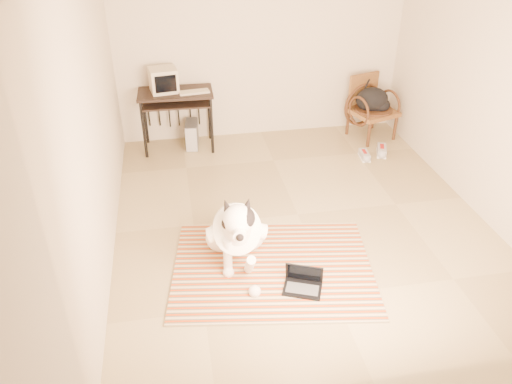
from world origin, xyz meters
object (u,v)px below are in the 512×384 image
object	(u,v)px
crt_monitor	(163,80)
backpack	(373,100)
rattan_chair	(371,107)
laptop	(303,282)
pc_tower	(192,135)
dog	(236,231)
computer_desk	(176,100)

from	to	relation	value
crt_monitor	backpack	distance (m)	2.94
backpack	rattan_chair	bearing A→B (deg)	94.55
laptop	backpack	distance (m)	3.53
crt_monitor	backpack	xyz separation A→B (m)	(2.90, -0.18, -0.42)
pc_tower	laptop	bearing A→B (deg)	-76.04
dog	laptop	world-z (taller)	dog
rattan_chair	computer_desk	bearing A→B (deg)	178.34
computer_desk	rattan_chair	distance (m)	2.77
laptop	computer_desk	world-z (taller)	computer_desk
laptop	dog	bearing A→B (deg)	135.56
crt_monitor	rattan_chair	world-z (taller)	crt_monitor
laptop	computer_desk	bearing A→B (deg)	107.13
computer_desk	crt_monitor	distance (m)	0.31
dog	pc_tower	distance (m)	2.64
rattan_chair	crt_monitor	bearing A→B (deg)	177.40
dog	pc_tower	world-z (taller)	dog
crt_monitor	computer_desk	bearing A→B (deg)	-20.48
pc_tower	backpack	world-z (taller)	backpack
dog	rattan_chair	distance (m)	3.43
dog	rattan_chair	size ratio (longest dim) A/B	1.41
dog	laptop	bearing A→B (deg)	-44.44
crt_monitor	rattan_chair	bearing A→B (deg)	-2.60
dog	laptop	distance (m)	0.79
backpack	computer_desk	bearing A→B (deg)	177.38
laptop	pc_tower	bearing A→B (deg)	103.96
dog	backpack	size ratio (longest dim) A/B	2.56
laptop	backpack	bearing A→B (deg)	59.03
computer_desk	backpack	xyz separation A→B (m)	(2.76, -0.13, -0.14)
laptop	crt_monitor	xyz separation A→B (m)	(-1.10, 3.18, 0.90)
laptop	computer_desk	xyz separation A→B (m)	(-0.96, 3.13, 0.63)
crt_monitor	pc_tower	world-z (taller)	crt_monitor
pc_tower	backpack	xyz separation A→B (m)	(2.58, -0.15, 0.38)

